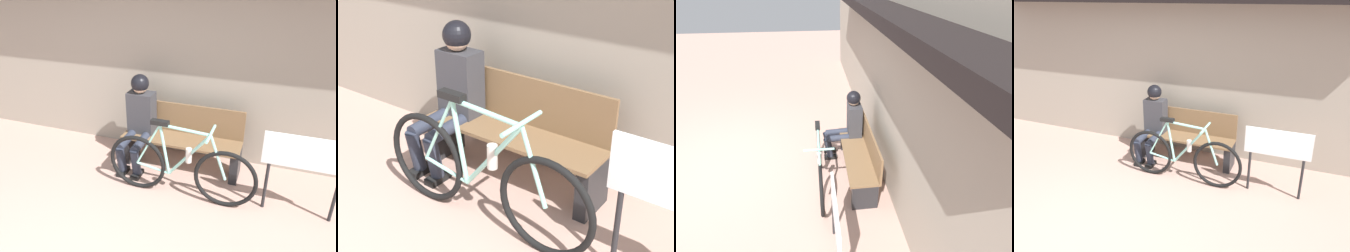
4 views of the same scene
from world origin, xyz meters
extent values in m
plane|color=tan|center=(0.00, 0.00, 0.00)|extent=(24.00, 24.00, 0.00)
cube|color=#9E9384|center=(0.00, 2.61, 1.60)|extent=(12.00, 0.12, 3.20)
cube|color=black|center=(0.00, 2.33, 2.50)|extent=(6.60, 0.44, 0.12)
cube|color=brown|center=(0.38, 2.14, 0.41)|extent=(1.53, 0.42, 0.03)
cube|color=brown|center=(0.38, 2.33, 0.63)|extent=(1.53, 0.03, 0.40)
cube|color=#232326|center=(-0.33, 2.14, 0.20)|extent=(0.10, 0.36, 0.40)
cube|color=#232326|center=(1.10, 2.14, 0.20)|extent=(0.10, 0.36, 0.40)
torus|color=black|center=(0.03, 1.55, 0.35)|extent=(0.70, 0.05, 0.70)
torus|color=black|center=(1.07, 1.55, 0.35)|extent=(0.70, 0.05, 0.70)
cylinder|color=#93DBCC|center=(0.60, 1.55, 0.88)|extent=(0.56, 0.03, 0.07)
cylinder|color=#93DBCC|center=(0.65, 1.55, 0.57)|extent=(0.48, 0.03, 0.59)
cylinder|color=#93DBCC|center=(0.37, 1.55, 0.59)|extent=(0.14, 0.03, 0.61)
cylinder|color=#93DBCC|center=(0.23, 1.55, 0.32)|extent=(0.40, 0.03, 0.09)
cylinder|color=#93DBCC|center=(0.18, 1.55, 0.62)|extent=(0.31, 0.02, 0.55)
cylinder|color=#93DBCC|center=(0.97, 1.55, 0.60)|extent=(0.22, 0.03, 0.52)
cube|color=black|center=(0.32, 1.55, 0.92)|extent=(0.20, 0.07, 0.05)
cylinder|color=#93DBCC|center=(0.88, 1.55, 0.88)|extent=(0.03, 0.40, 0.03)
cylinder|color=beige|center=(0.65, 1.55, 0.57)|extent=(0.07, 0.07, 0.17)
cylinder|color=#2D3342|center=(-0.27, 1.91, 0.42)|extent=(0.11, 0.46, 0.13)
cylinder|color=#2D3342|center=(-0.27, 1.72, 0.23)|extent=(0.11, 0.17, 0.37)
cube|color=black|center=(-0.27, 1.75, 0.03)|extent=(0.10, 0.22, 0.06)
cylinder|color=#2D3342|center=(-0.07, 1.91, 0.42)|extent=(0.11, 0.46, 0.13)
cylinder|color=#2D3342|center=(-0.07, 1.72, 0.23)|extent=(0.11, 0.17, 0.37)
cube|color=black|center=(-0.07, 1.75, 0.03)|extent=(0.10, 0.22, 0.06)
cube|color=#38383D|center=(-0.17, 2.18, 0.70)|extent=(0.34, 0.22, 0.55)
sphere|color=tan|center=(-0.17, 2.16, 1.08)|extent=(0.20, 0.20, 0.20)
sphere|color=black|center=(-0.17, 2.16, 1.11)|extent=(0.23, 0.23, 0.23)
cylinder|color=#232326|center=(1.49, 1.68, 0.29)|extent=(0.04, 0.04, 0.58)
cube|color=white|center=(1.83, 1.68, 0.76)|extent=(0.86, 0.03, 0.36)
camera|label=1|loc=(1.45, -1.41, 2.44)|focal=35.00mm
camera|label=2|loc=(2.29, -0.50, 2.09)|focal=50.00mm
camera|label=3|loc=(3.67, 1.55, 2.86)|focal=28.00mm
camera|label=4|loc=(2.11, -2.35, 2.55)|focal=35.00mm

